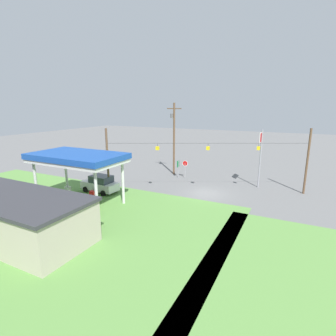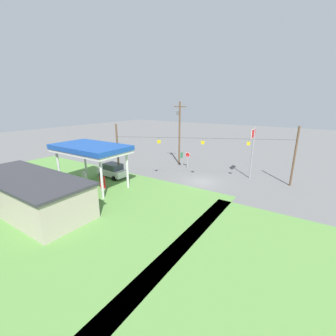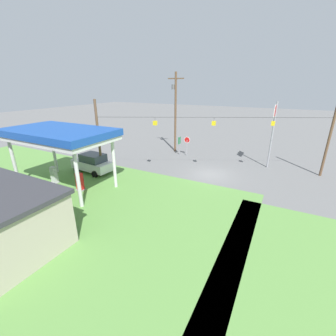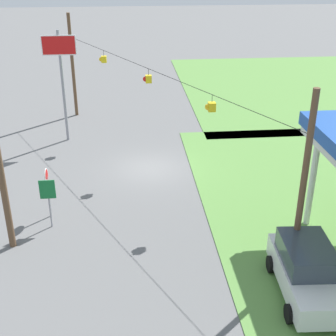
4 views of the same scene
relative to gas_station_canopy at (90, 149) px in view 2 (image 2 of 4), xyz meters
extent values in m
plane|color=slate|center=(-10.59, -8.82, -4.74)|extent=(160.00, 160.00, 0.00)
cube|color=#5B8E42|center=(2.00, 7.54, -4.72)|extent=(36.00, 28.00, 0.04)
cube|color=silver|center=(0.00, 0.00, -0.20)|extent=(9.14, 5.14, 0.35)
cube|color=#19479E|center=(0.00, 0.00, 0.25)|extent=(9.34, 5.34, 0.55)
cylinder|color=silver|center=(-3.97, -1.97, -2.56)|extent=(0.28, 0.28, 4.37)
cylinder|color=silver|center=(3.97, -1.97, -2.56)|extent=(0.28, 0.28, 4.37)
cylinder|color=silver|center=(-3.97, 1.97, -2.56)|extent=(0.28, 0.28, 4.37)
cylinder|color=silver|center=(3.97, 1.97, -2.56)|extent=(0.28, 0.28, 4.37)
cube|color=#B2A893|center=(0.06, 7.54, -3.17)|extent=(14.04, 5.17, 3.16)
cube|color=#333338|center=(0.06, 7.54, -1.47)|extent=(14.34, 5.47, 0.24)
cube|color=#333338|center=(0.06, 4.60, -1.84)|extent=(12.63, 0.70, 0.20)
cube|color=gray|center=(-1.68, 0.00, -4.68)|extent=(0.71, 0.56, 0.12)
cube|color=red|center=(-1.68, 0.00, -3.88)|extent=(0.55, 0.40, 1.49)
cube|color=black|center=(-1.68, -0.21, -3.58)|extent=(0.39, 0.03, 0.24)
cube|color=gray|center=(1.68, 0.00, -4.68)|extent=(0.71, 0.56, 0.12)
cube|color=silver|center=(1.68, 0.00, -3.88)|extent=(0.55, 0.40, 1.49)
cube|color=black|center=(1.68, -0.21, -3.58)|extent=(0.39, 0.03, 0.24)
cube|color=white|center=(0.72, -3.79, -3.96)|extent=(4.54, 2.11, 0.88)
cube|color=#333D47|center=(0.45, -3.78, -3.13)|extent=(2.54, 1.84, 0.79)
cylinder|color=black|center=(2.15, -2.93, -4.40)|extent=(0.69, 0.26, 0.68)
cylinder|color=black|center=(2.04, -4.82, -4.40)|extent=(0.69, 0.26, 0.68)
cylinder|color=black|center=(-0.60, -2.77, -4.40)|extent=(0.69, 0.26, 0.68)
cylinder|color=black|center=(-0.71, -4.66, -4.40)|extent=(0.69, 0.26, 0.68)
cube|color=#1E602D|center=(0.34, 3.79, -4.04)|extent=(5.26, 2.15, 0.72)
cube|color=#333D47|center=(0.65, 3.81, -3.40)|extent=(2.93, 1.86, 0.56)
cylinder|color=black|center=(-1.20, 2.76, -4.40)|extent=(0.69, 0.26, 0.68)
cylinder|color=black|center=(-1.31, 4.64, -4.40)|extent=(0.69, 0.26, 0.68)
cylinder|color=black|center=(1.99, 2.94, -4.40)|extent=(0.69, 0.26, 0.68)
cylinder|color=black|center=(1.88, 4.83, -4.40)|extent=(0.69, 0.26, 0.68)
cylinder|color=#99999E|center=(-5.79, -13.84, -3.69)|extent=(0.08, 0.08, 2.10)
cylinder|color=white|center=(-5.79, -13.84, -2.64)|extent=(0.80, 0.03, 0.80)
cylinder|color=red|center=(-5.79, -13.84, -2.64)|extent=(0.70, 0.03, 0.70)
cylinder|color=gray|center=(-15.55, -13.99, -1.19)|extent=(0.18, 0.18, 7.11)
cube|color=white|center=(-15.45, -13.99, 1.46)|extent=(0.06, 2.10, 1.21)
cube|color=red|center=(-15.45, -13.99, 1.46)|extent=(0.07, 1.98, 1.09)
cylinder|color=gray|center=(-4.85, -13.68, -3.54)|extent=(0.07, 0.07, 2.40)
cube|color=#146B33|center=(-4.80, -13.68, -2.79)|extent=(0.04, 0.70, 0.90)
cylinder|color=brown|center=(-3.46, -15.16, 0.38)|extent=(0.28, 0.28, 10.26)
cube|color=brown|center=(-3.46, -15.16, 4.71)|extent=(2.20, 0.14, 0.14)
cylinder|color=#59595B|center=(-3.11, -15.16, 3.71)|extent=(0.44, 0.44, 0.60)
cylinder|color=brown|center=(-20.58, -13.82, -1.01)|extent=(0.24, 0.24, 7.46)
cylinder|color=brown|center=(-0.61, -3.82, -1.01)|extent=(0.24, 0.24, 7.46)
cylinder|color=black|center=(-10.59, -8.82, 1.08)|extent=(19.99, 10.02, 0.02)
cylinder|color=black|center=(-15.59, -11.32, 0.90)|extent=(0.02, 0.02, 0.35)
cube|color=yellow|center=(-15.59, -11.32, 0.53)|extent=(0.32, 0.32, 0.40)
sphere|color=yellow|center=(-15.59, -11.49, 0.53)|extent=(0.28, 0.28, 0.28)
cylinder|color=black|center=(-10.59, -8.82, 0.90)|extent=(0.02, 0.02, 0.35)
cube|color=yellow|center=(-10.59, -8.82, 0.53)|extent=(0.32, 0.32, 0.40)
sphere|color=red|center=(-10.59, -8.99, 0.53)|extent=(0.28, 0.28, 0.28)
cylinder|color=black|center=(-5.60, -6.32, 0.90)|extent=(0.02, 0.02, 0.35)
cube|color=yellow|center=(-5.60, -6.32, 0.53)|extent=(0.32, 0.32, 0.40)
sphere|color=yellow|center=(-5.60, -6.49, 0.53)|extent=(0.28, 0.28, 0.28)
camera|label=1|loc=(-19.42, 18.75, 5.09)|focal=28.00mm
camera|label=2|loc=(-22.31, 16.96, 5.41)|focal=24.00mm
camera|label=3|loc=(-16.73, 12.17, 3.92)|focal=24.00mm
camera|label=4|loc=(13.81, -10.08, 6.94)|focal=50.00mm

